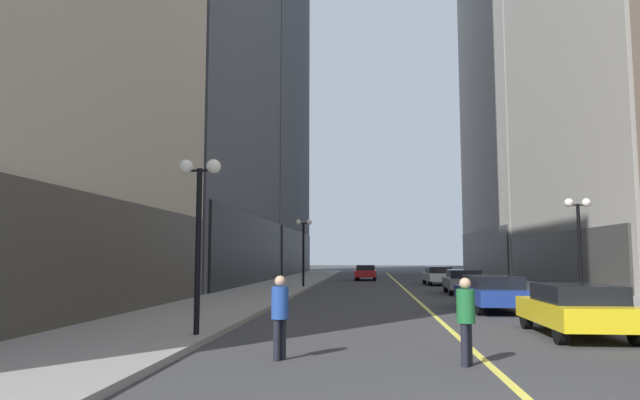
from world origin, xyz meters
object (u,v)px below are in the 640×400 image
object	(u,v)px
car_white	(438,275)
street_lamp_left_far	(303,237)
car_grey	(463,281)
street_lamp_right_mid	(579,227)
car_blue	(492,292)
pedestrian_in_blue_hoodie	(280,311)
pedestrian_in_green_parka	(466,315)
car_red	(366,272)
street_lamp_left_near	(199,206)
car_yellow	(576,308)

from	to	relation	value
car_white	street_lamp_left_far	distance (m)	11.18
car_white	car_grey	bearing A→B (deg)	-89.02
street_lamp_right_mid	car_blue	bearing A→B (deg)	-150.82
pedestrian_in_blue_hoodie	pedestrian_in_green_parka	distance (m)	3.56
car_grey	pedestrian_in_blue_hoodie	world-z (taller)	pedestrian_in_blue_hoodie
car_red	street_lamp_right_mid	bearing A→B (deg)	-71.11
pedestrian_in_green_parka	street_lamp_left_far	size ratio (longest dim) A/B	0.37
car_blue	pedestrian_in_blue_hoodie	xyz separation A→B (m)	(-6.32, -10.73, 0.23)
street_lamp_left_near	car_blue	bearing A→B (deg)	43.59
car_grey	car_red	world-z (taller)	same
street_lamp_left_near	street_lamp_left_far	distance (m)	22.57
car_grey	street_lamp_left_far	world-z (taller)	street_lamp_left_far
car_white	pedestrian_in_green_parka	size ratio (longest dim) A/B	2.65
car_blue	car_red	bearing A→B (deg)	99.71
car_yellow	car_blue	size ratio (longest dim) A/B	0.86
car_grey	car_yellow	bearing A→B (deg)	-89.65
car_blue	street_lamp_left_far	size ratio (longest dim) A/B	1.09
car_yellow	street_lamp_right_mid	xyz separation A→B (m)	(3.38, 9.06, 2.54)
street_lamp_left_near	car_white	bearing A→B (deg)	72.20
car_yellow	car_grey	xyz separation A→B (m)	(-0.10, 16.90, 0.00)
car_white	street_lamp_right_mid	world-z (taller)	street_lamp_right_mid
pedestrian_in_blue_hoodie	car_blue	bearing A→B (deg)	59.49
car_blue	car_yellow	bearing A→B (deg)	-84.27
car_blue	pedestrian_in_blue_hoodie	distance (m)	12.45
pedestrian_in_blue_hoodie	street_lamp_left_near	size ratio (longest dim) A/B	0.37
street_lamp_left_far	pedestrian_in_blue_hoodie	bearing A→B (deg)	-84.48
car_white	pedestrian_in_blue_hoodie	world-z (taller)	pedestrian_in_blue_hoodie
pedestrian_in_blue_hoodie	street_lamp_right_mid	world-z (taller)	street_lamp_right_mid
car_grey	street_lamp_left_near	size ratio (longest dim) A/B	1.03
car_white	car_red	bearing A→B (deg)	122.81
car_grey	street_lamp_left_far	bearing A→B (deg)	156.04
pedestrian_in_green_parka	street_lamp_left_far	world-z (taller)	street_lamp_left_far
car_grey	street_lamp_left_near	distance (m)	20.80
car_blue	street_lamp_right_mid	bearing A→B (deg)	29.18
car_white	car_blue	bearing A→B (deg)	-91.15
car_yellow	car_red	distance (m)	35.52
street_lamp_left_far	street_lamp_right_mid	distance (m)	17.53
car_yellow	car_blue	world-z (taller)	same
car_yellow	car_grey	size ratio (longest dim) A/B	0.92
car_yellow	car_white	bearing A→B (deg)	90.59
car_grey	pedestrian_in_green_parka	world-z (taller)	pedestrian_in_green_parka
car_grey	street_lamp_left_near	bearing A→B (deg)	-116.81
car_white	street_lamp_left_far	world-z (taller)	street_lamp_left_far
car_blue	street_lamp_right_mid	distance (m)	5.30
pedestrian_in_blue_hoodie	street_lamp_right_mid	xyz separation A→B (m)	(10.39, 13.00, 2.30)
pedestrian_in_blue_hoodie	street_lamp_left_far	xyz separation A→B (m)	(-2.41, 24.98, 2.30)
car_white	car_red	distance (m)	9.68
pedestrian_in_blue_hoodie	pedestrian_in_green_parka	world-z (taller)	pedestrian_in_blue_hoodie
pedestrian_in_green_parka	street_lamp_left_near	size ratio (longest dim) A/B	0.37
pedestrian_in_blue_hoodie	street_lamp_left_far	world-z (taller)	street_lamp_left_far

